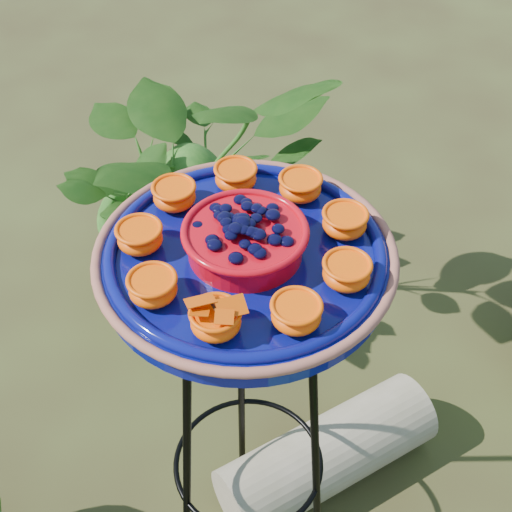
# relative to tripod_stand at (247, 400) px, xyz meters

# --- Properties ---
(tripod_stand) EXTENTS (0.43, 0.43, 0.93)m
(tripod_stand) POSITION_rel_tripod_stand_xyz_m (0.00, 0.00, 0.00)
(tripod_stand) COLOR black
(tripod_stand) RESTS_ON ground
(feeder_dish) EXTENTS (0.60, 0.60, 0.11)m
(feeder_dish) POSITION_rel_tripod_stand_xyz_m (0.00, -0.00, 0.41)
(feeder_dish) COLOR #080D62
(feeder_dish) RESTS_ON tripod_stand
(driftwood_log) EXTENTS (0.55, 0.55, 0.19)m
(driftwood_log) POSITION_rel_tripod_stand_xyz_m (0.16, 0.20, -0.47)
(driftwood_log) COLOR gray
(driftwood_log) RESTS_ON ground
(shrub_back_left) EXTENTS (1.04, 1.02, 0.87)m
(shrub_back_left) POSITION_rel_tripod_stand_xyz_m (-0.38, 0.78, -0.13)
(shrub_back_left) COLOR #1F5115
(shrub_back_left) RESTS_ON ground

